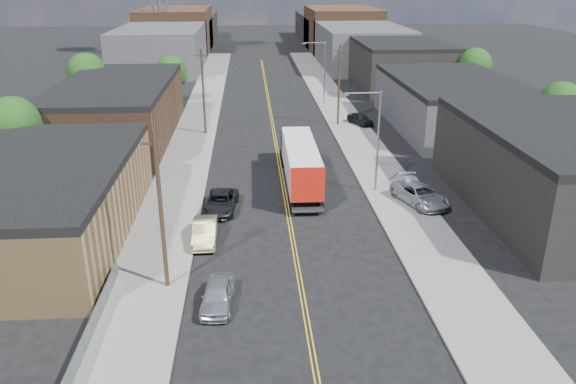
{
  "coord_description": "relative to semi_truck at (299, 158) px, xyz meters",
  "views": [
    {
      "loc": [
        -2.89,
        -20.47,
        18.14
      ],
      "look_at": [
        -0.12,
        19.12,
        2.5
      ],
      "focal_mm": 35.0,
      "sensor_mm": 36.0,
      "label": 1
    }
  ],
  "objects": [
    {
      "name": "warehouse_tan",
      "position": [
        -19.5,
        -9.79,
        0.47
      ],
      "size": [
        12.0,
        22.0,
        5.6
      ],
      "color": "olive",
      "rests_on": "ground"
    },
    {
      "name": "sidewalk_right",
      "position": [
        8.0,
        17.21,
        -2.25
      ],
      "size": [
        5.0,
        140.0,
        0.15
      ],
      "primitive_type": "cube",
      "color": "slate",
      "rests_on": "ground"
    },
    {
      "name": "utility_pole_left_near",
      "position": [
        -9.7,
        -17.79,
        2.81
      ],
      "size": [
        1.6,
        0.26,
        10.0
      ],
      "color": "black",
      "rests_on": "ground"
    },
    {
      "name": "tree_left_near",
      "position": [
        -25.44,
        2.21,
        2.85
      ],
      "size": [
        4.85,
        4.76,
        7.91
      ],
      "color": "black",
      "rests_on": "ground"
    },
    {
      "name": "utility_pole_left_far",
      "position": [
        -9.7,
        17.21,
        2.81
      ],
      "size": [
        1.6,
        0.26,
        10.0
      ],
      "color": "black",
      "rests_on": "ground"
    },
    {
      "name": "tree_right_near",
      "position": [
        28.56,
        8.21,
        2.54
      ],
      "size": [
        4.6,
        4.48,
        7.44
      ],
      "color": "black",
      "rests_on": "ground"
    },
    {
      "name": "industrial_right_a",
      "position": [
        20.49,
        -7.79,
        1.22
      ],
      "size": [
        14.0,
        22.0,
        7.1
      ],
      "color": "black",
      "rests_on": "ground"
    },
    {
      "name": "tree_right_far",
      "position": [
        28.56,
        32.21,
        2.85
      ],
      "size": [
        4.85,
        4.76,
        7.91
      ],
      "color": "black",
      "rests_on": "ground"
    },
    {
      "name": "skyline_right_c",
      "position": [
        18.5,
        112.21,
        1.17
      ],
      "size": [
        16.0,
        40.0,
        7.0
      ],
      "primitive_type": "cube",
      "color": "black",
      "rests_on": "ground"
    },
    {
      "name": "skyline_right_a",
      "position": [
        18.5,
        67.21,
        1.67
      ],
      "size": [
        16.0,
        30.0,
        8.0
      ],
      "primitive_type": "cube",
      "color": "#373739",
      "rests_on": "ground"
    },
    {
      "name": "skyline_left_c",
      "position": [
        -21.5,
        112.21,
        1.17
      ],
      "size": [
        16.0,
        40.0,
        7.0
      ],
      "primitive_type": "cube",
      "color": "black",
      "rests_on": "ground"
    },
    {
      "name": "car_right_lot_b",
      "position": [
        9.5,
        -3.79,
        -1.54
      ],
      "size": [
        1.99,
        4.47,
        1.28
      ],
      "primitive_type": "imported",
      "rotation": [
        0.0,
        0.0,
        -0.05
      ],
      "color": "silver",
      "rests_on": "sidewalk_right"
    },
    {
      "name": "centerline",
      "position": [
        -1.5,
        17.21,
        -2.32
      ],
      "size": [
        0.32,
        120.0,
        0.01
      ],
      "primitive_type": "cube",
      "color": "gold",
      "rests_on": "ground"
    },
    {
      "name": "car_right_lot_a",
      "position": [
        9.5,
        -6.11,
        -1.38
      ],
      "size": [
        4.38,
        6.28,
        1.59
      ],
      "primitive_type": "imported",
      "rotation": [
        0.0,
        0.0,
        0.33
      ],
      "color": "#ABADB0",
      "rests_on": "sidewalk_right"
    },
    {
      "name": "tree_left_mid",
      "position": [
        -25.44,
        27.21,
        3.15
      ],
      "size": [
        5.1,
        5.04,
        8.37
      ],
      "color": "black",
      "rests_on": "ground"
    },
    {
      "name": "tree_left_far",
      "position": [
        -15.44,
        34.21,
        2.24
      ],
      "size": [
        4.35,
        4.2,
        6.97
      ],
      "color": "black",
      "rests_on": "ground"
    },
    {
      "name": "warehouse_brown",
      "position": [
        -19.5,
        16.21,
        0.97
      ],
      "size": [
        12.0,
        26.0,
        6.6
      ],
      "color": "#4C331E",
      "rests_on": "ground"
    },
    {
      "name": "streetlight_far",
      "position": [
        6.1,
        32.21,
        3.0
      ],
      "size": [
        3.39,
        0.25,
        9.0
      ],
      "color": "gray",
      "rests_on": "ground"
    },
    {
      "name": "car_left_a",
      "position": [
        -6.51,
        -20.12,
        -1.6
      ],
      "size": [
        2.08,
        4.44,
        1.47
      ],
      "primitive_type": "imported",
      "rotation": [
        0.0,
        0.0,
        -0.08
      ],
      "color": "#ACAFB2",
      "rests_on": "ground"
    },
    {
      "name": "car_left_b",
      "position": [
        -7.82,
        -11.62,
        -1.56
      ],
      "size": [
        1.68,
        4.69,
        1.54
      ],
      "primitive_type": "imported",
      "rotation": [
        0.0,
        0.0,
        0.01
      ],
      "color": "#988F64",
      "rests_on": "ground"
    },
    {
      "name": "semi_truck",
      "position": [
        0.0,
        0.0,
        0.0
      ],
      "size": [
        2.74,
        15.62,
        4.09
      ],
      "rotation": [
        0.0,
        0.0,
        -0.01
      ],
      "color": "silver",
      "rests_on": "ground"
    },
    {
      "name": "utility_pole_right",
      "position": [
        6.7,
        20.21,
        2.81
      ],
      "size": [
        1.6,
        0.26,
        10.0
      ],
      "color": "black",
      "rests_on": "ground"
    },
    {
      "name": "skyline_left_a",
      "position": [
        -21.5,
        67.21,
        1.67
      ],
      "size": [
        16.0,
        30.0,
        8.0
      ],
      "primitive_type": "cube",
      "color": "#373739",
      "rests_on": "ground"
    },
    {
      "name": "streetlight_near",
      "position": [
        6.1,
        -2.79,
        3.0
      ],
      "size": [
        3.39,
        0.25,
        9.0
      ],
      "color": "gray",
      "rests_on": "ground"
    },
    {
      "name": "chainlink_fence",
      "position": [
        -13.0,
        -24.29,
        -1.67
      ],
      "size": [
        0.05,
        16.0,
        1.22
      ],
      "color": "slate",
      "rests_on": "ground"
    },
    {
      "name": "skyline_right_b",
      "position": [
        18.5,
        92.21,
        2.67
      ],
      "size": [
        16.0,
        26.0,
        10.0
      ],
      "primitive_type": "cube",
      "color": "#4C331E",
      "rests_on": "ground"
    },
    {
      "name": "car_left_c",
      "position": [
        -6.93,
        -6.09,
        -1.59
      ],
      "size": [
        3.02,
        5.54,
        1.47
      ],
      "primitive_type": "imported",
      "rotation": [
        0.0,
        0.0,
        -0.11
      ],
      "color": "black",
      "rests_on": "ground"
    },
    {
      "name": "industrial_right_b",
      "position": [
        20.5,
        18.21,
        0.72
      ],
      "size": [
        14.0,
        24.0,
        6.1
      ],
      "color": "#373739",
      "rests_on": "ground"
    },
    {
      "name": "car_right_lot_c",
      "position": [
        9.5,
        19.95,
        -1.47
      ],
      "size": [
        3.22,
        4.5,
        1.42
      ],
      "primitive_type": "imported",
      "rotation": [
        0.0,
        0.0,
        0.41
      ],
      "color": "black",
      "rests_on": "sidewalk_right"
    },
    {
      "name": "sidewalk_left",
      "position": [
        -11.0,
        17.21,
        -2.25
      ],
      "size": [
        5.0,
        140.0,
        0.15
      ],
      "primitive_type": "cube",
      "color": "slate",
      "rests_on": "ground"
    },
    {
      "name": "industrial_right_c",
      "position": [
        20.5,
        44.21,
        1.47
      ],
      "size": [
        14.0,
        22.0,
        7.6
      ],
      "color": "black",
      "rests_on": "ground"
    },
    {
      "name": "ground",
      "position": [
        -1.5,
        32.21,
        -2.33
      ],
      "size": [
        260.0,
        260.0,
        0.0
      ],
      "primitive_type": "plane",
      "color": "black",
      "rests_on": "ground"
    },
    {
      "name": "skyline_left_b",
      "position": [
        -21.5,
        92.21,
        2.67
      ],
      "size": [
        16.0,
        26.0,
        10.0
      ],
      "primitive_type": "cube",
      "color": "#4C331E",
      "rests_on": "ground"
    }
  ]
}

